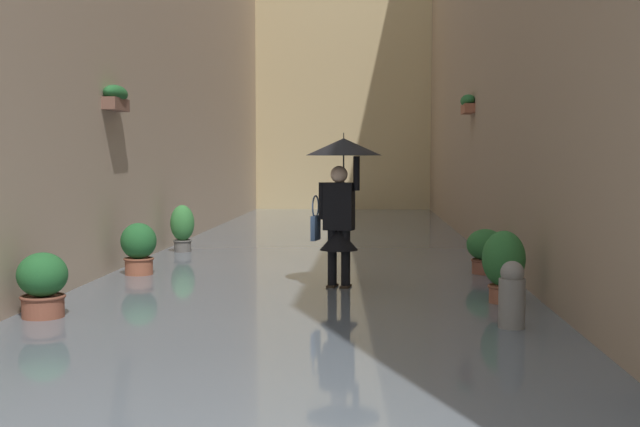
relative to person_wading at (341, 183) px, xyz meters
The scene contains 11 objects.
ground_plane 4.96m from the person_wading, 83.74° to the right, with size 60.00×60.00×0.00m, color slate.
flood_water 4.94m from the person_wading, 83.74° to the right, with size 6.60×29.01×0.07m, color slate.
building_facade_right 7.17m from the person_wading, 47.52° to the right, with size 2.04×27.01×9.38m.
building_facade_far 17.72m from the person_wading, 88.27° to the right, with size 9.40×1.80×11.94m, color tan.
person_wading is the anchor object (origin of this frame).
potted_plant_near_left 2.67m from the person_wading, 146.28° to the right, with size 0.55×0.55×0.72m.
potted_plant_mid_right 4.93m from the person_wading, 51.92° to the right, with size 0.43×0.43×0.92m.
potted_plant_near_right 3.26m from the person_wading, 18.20° to the right, with size 0.51×0.51×0.82m.
potted_plant_far_left 2.35m from the person_wading, 152.29° to the left, with size 0.50×0.50×0.91m.
potted_plant_far_right 3.89m from the person_wading, 35.29° to the left, with size 0.52×0.52×0.76m.
mooring_bollard 3.17m from the person_wading, 126.44° to the left, with size 0.26×0.26×0.74m.
Camera 1 is at (-0.88, 3.49, 1.73)m, focal length 44.80 mm.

